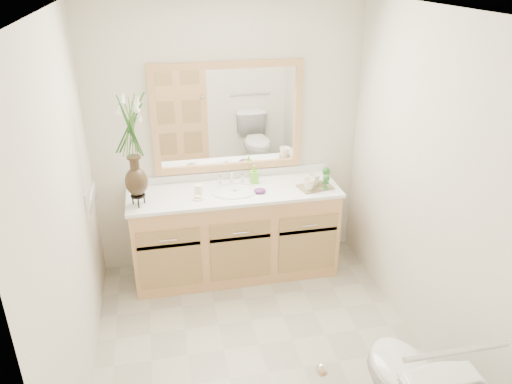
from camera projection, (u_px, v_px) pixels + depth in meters
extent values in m
plane|color=beige|center=(259.00, 345.00, 3.79)|extent=(2.60, 2.60, 0.00)
cube|color=white|center=(259.00, 10.00, 2.76)|extent=(2.40, 2.60, 0.02)
cube|color=white|center=(228.00, 139.00, 4.43)|extent=(2.40, 0.02, 2.40)
cube|color=white|center=(323.00, 336.00, 2.12)|extent=(2.40, 0.02, 2.40)
cube|color=white|center=(68.00, 221.00, 3.05)|extent=(0.02, 2.60, 2.40)
cube|color=white|center=(426.00, 188.00, 3.50)|extent=(0.02, 2.60, 2.40)
cube|color=tan|center=(235.00, 233.00, 4.51)|extent=(1.80, 0.55, 0.80)
cube|color=white|center=(234.00, 192.00, 4.34)|extent=(1.84, 0.57, 0.03)
ellipsoid|color=white|center=(235.00, 197.00, 4.34)|extent=(0.38, 0.30, 0.12)
cylinder|color=silver|center=(231.00, 177.00, 4.45)|extent=(0.02, 0.02, 0.11)
cylinder|color=silver|center=(220.00, 180.00, 4.44)|extent=(0.02, 0.02, 0.08)
cylinder|color=silver|center=(242.00, 178.00, 4.47)|extent=(0.02, 0.02, 0.08)
cube|color=white|center=(228.00, 118.00, 4.32)|extent=(1.20, 0.01, 0.85)
cube|color=tan|center=(227.00, 65.00, 4.12)|extent=(1.32, 0.04, 0.06)
cube|color=tan|center=(229.00, 167.00, 4.51)|extent=(1.32, 0.04, 0.06)
cube|color=tan|center=(154.00, 122.00, 4.20)|extent=(0.06, 0.04, 0.85)
cube|color=tan|center=(298.00, 114.00, 4.43)|extent=(0.06, 0.04, 0.85)
cube|color=white|center=(87.00, 200.00, 3.83)|extent=(0.02, 0.12, 0.12)
cube|color=tan|center=(254.00, 380.00, 2.17)|extent=(0.80, 0.03, 2.00)
cylinder|color=silver|center=(457.00, 352.00, 2.39)|extent=(0.55, 0.03, 0.03)
cylinder|color=black|center=(138.00, 195.00, 4.04)|extent=(0.12, 0.12, 0.01)
ellipsoid|color=#2F2315|center=(136.00, 182.00, 3.99)|extent=(0.18, 0.18, 0.23)
cylinder|color=#2F2315|center=(134.00, 164.00, 3.93)|extent=(0.07, 0.07, 0.11)
cylinder|color=#4C7A33|center=(131.00, 131.00, 3.81)|extent=(0.06, 0.06, 0.43)
cylinder|color=white|center=(199.00, 190.00, 4.24)|extent=(0.07, 0.07, 0.09)
cylinder|color=white|center=(198.00, 198.00, 4.18)|extent=(0.10, 0.10, 0.01)
cube|color=beige|center=(198.00, 197.00, 4.17)|extent=(0.07, 0.06, 0.02)
imported|color=#72DE34|center=(254.00, 175.00, 4.46)|extent=(0.07, 0.07, 0.15)
ellipsoid|color=#5C2268|center=(260.00, 191.00, 4.28)|extent=(0.13, 0.11, 0.04)
cube|color=brown|center=(315.00, 187.00, 4.38)|extent=(0.32, 0.24, 0.01)
imported|color=white|center=(309.00, 184.00, 4.30)|extent=(0.11, 0.11, 0.10)
imported|color=white|center=(314.00, 179.00, 4.38)|extent=(0.15, 0.14, 0.11)
cylinder|color=#246D26|center=(326.00, 188.00, 4.34)|extent=(0.06, 0.06, 0.01)
cylinder|color=#246D26|center=(326.00, 184.00, 4.32)|extent=(0.01, 0.01, 0.08)
ellipsoid|color=#246D26|center=(326.00, 178.00, 4.30)|extent=(0.06, 0.06, 0.07)
cylinder|color=#246D26|center=(325.00, 182.00, 4.44)|extent=(0.06, 0.06, 0.01)
cylinder|color=#246D26|center=(326.00, 178.00, 4.42)|extent=(0.01, 0.01, 0.09)
ellipsoid|color=#246D26|center=(326.00, 171.00, 4.40)|extent=(0.07, 0.07, 0.08)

